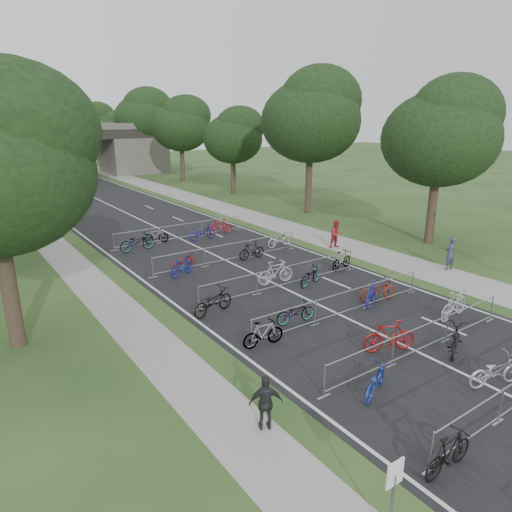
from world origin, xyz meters
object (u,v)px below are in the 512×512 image
(pedestrian_a, at_px, (450,253))
(overpass_bridge, at_px, (49,151))
(pedestrian_c, at_px, (266,403))
(park_sign, at_px, (394,485))
(pedestrian_b, at_px, (336,234))

(pedestrian_a, bearing_deg, overpass_bridge, -75.33)
(pedestrian_c, bearing_deg, park_sign, 118.96)
(park_sign, xyz_separation_m, pedestrian_c, (-0.05, 4.06, -0.49))
(park_sign, distance_m, pedestrian_a, 18.25)
(park_sign, relative_size, pedestrian_b, 1.03)
(park_sign, xyz_separation_m, pedestrian_b, (13.91, 15.60, -0.38))
(overpass_bridge, bearing_deg, pedestrian_b, -81.28)
(park_sign, height_order, pedestrian_b, park_sign)
(park_sign, relative_size, pedestrian_c, 1.18)
(park_sign, height_order, pedestrian_c, park_sign)
(overpass_bridge, xyz_separation_m, pedestrian_b, (7.11, -46.40, -2.65))
(pedestrian_c, bearing_deg, overpass_bridge, -68.46)
(overpass_bridge, relative_size, pedestrian_c, 19.97)
(overpass_bridge, bearing_deg, park_sign, -96.26)
(overpass_bridge, relative_size, pedestrian_a, 16.91)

